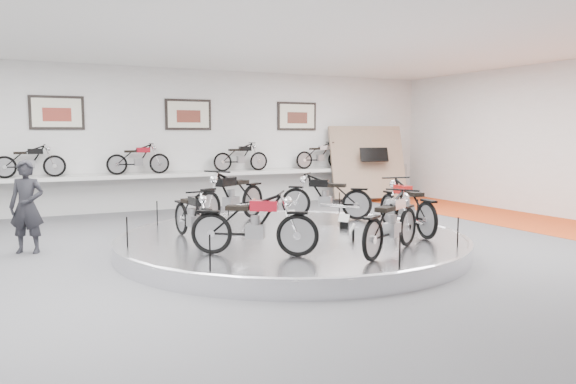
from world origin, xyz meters
name	(u,v)px	position (x,y,z in m)	size (l,w,h in m)	color
floor	(299,254)	(0.00, 0.00, 0.00)	(16.00, 16.00, 0.00)	#525255
ceiling	(300,27)	(0.00, 0.00, 4.00)	(16.00, 16.00, 0.00)	white
wall_back	(188,139)	(0.00, 7.00, 2.00)	(16.00, 16.00, 0.00)	silver
orange_carpet_strip	(557,226)	(6.80, 0.00, 0.01)	(2.40, 12.60, 0.01)	red
dado_band	(190,189)	(0.00, 6.98, 0.55)	(15.68, 0.04, 1.10)	#BCBCBA
display_platform	(292,243)	(0.00, 0.30, 0.15)	(6.40, 6.40, 0.30)	silver
platform_rim	(292,236)	(0.00, 0.30, 0.27)	(6.40, 6.40, 0.10)	#B2B2BA
shelf	(192,174)	(0.00, 6.70, 1.00)	(11.00, 0.55, 0.10)	silver
poster_left	(57,113)	(-3.50, 6.96, 2.70)	(1.35, 0.06, 0.88)	white
poster_center	(188,115)	(0.00, 6.96, 2.70)	(1.35, 0.06, 0.88)	white
poster_right	(297,116)	(3.50, 6.96, 2.70)	(1.35, 0.06, 0.88)	white
display_panel	(368,162)	(5.60, 6.10, 1.25)	(2.40, 0.12, 2.40)	#8E6E5B
shelf_bike_a	(30,163)	(-4.20, 6.70, 1.42)	(1.22, 0.42, 0.73)	black
shelf_bike_b	(138,161)	(-1.50, 6.70, 1.42)	(1.22, 0.42, 0.73)	maroon
shelf_bike_c	(241,159)	(1.50, 6.70, 1.42)	(1.22, 0.42, 0.73)	black
shelf_bike_d	(320,157)	(4.20, 6.70, 1.42)	(1.22, 0.42, 0.73)	#BBBBC1
bike_a	(326,196)	(1.54, 1.72, 0.80)	(1.71, 0.60, 1.00)	black
bike_b	(232,196)	(-0.50, 2.13, 0.86)	(1.91, 0.67, 1.12)	black
bike_c	(193,215)	(-1.80, 0.58, 0.75)	(1.54, 0.54, 0.91)	black
bike_d	(254,224)	(-1.31, -1.02, 0.80)	(1.69, 0.60, 0.99)	maroon
bike_e	(391,222)	(0.67, -1.83, 0.79)	(1.67, 0.59, 0.98)	#BBBBC1
bike_f	(407,206)	(2.03, -0.46, 0.82)	(1.75, 0.62, 1.03)	red
visitor	(27,207)	(-4.39, 2.25, 0.85)	(0.62, 0.41, 1.69)	black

